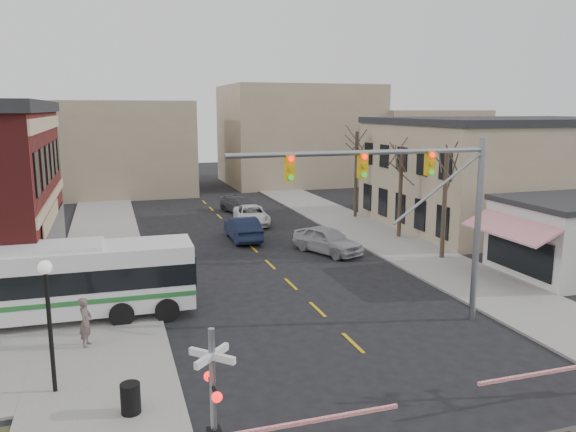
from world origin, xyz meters
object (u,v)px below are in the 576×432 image
at_px(traffic_signal_mast, 418,193).
at_px(rr_crossing_west, 230,404).
at_px(street_lamp, 48,299).
at_px(pedestrian_near, 86,322).
at_px(car_d, 241,205).
at_px(trash_bin, 131,398).
at_px(transit_bus, 43,282).
at_px(car_c, 251,215).
at_px(car_b, 243,228).
at_px(car_a, 327,240).
at_px(pedestrian_far, 98,300).

height_order(traffic_signal_mast, rr_crossing_west, traffic_signal_mast).
bearing_deg(street_lamp, pedestrian_near, 75.59).
distance_m(rr_crossing_west, street_lamp, 7.52).
distance_m(street_lamp, car_d, 32.79).
xyz_separation_m(trash_bin, car_d, (10.82, 32.09, 0.11)).
distance_m(transit_bus, street_lamp, 7.05).
bearing_deg(car_c, traffic_signal_mast, -80.88).
relative_size(car_b, pedestrian_near, 2.64).
bearing_deg(car_d, car_b, -123.71).
distance_m(car_a, car_d, 15.74).
height_order(pedestrian_near, pedestrian_far, pedestrian_near).
relative_size(car_b, car_c, 0.95).
distance_m(transit_bus, trash_bin, 9.63).
distance_m(street_lamp, trash_bin, 4.13).
relative_size(car_a, pedestrian_far, 3.05).
xyz_separation_m(car_b, pedestrian_near, (-9.98, -16.09, 0.25)).
bearing_deg(transit_bus, car_a, 24.90).
relative_size(transit_bus, rr_crossing_west, 2.29).
distance_m(transit_bus, rr_crossing_west, 13.79).
height_order(rr_crossing_west, car_b, rr_crossing_west).
bearing_deg(trash_bin, car_b, 68.47).
height_order(street_lamp, trash_bin, street_lamp).
bearing_deg(pedestrian_near, pedestrian_far, 6.98).
bearing_deg(car_d, car_c, -115.07).
height_order(rr_crossing_west, pedestrian_near, rr_crossing_west).
relative_size(car_a, car_c, 0.93).
relative_size(traffic_signal_mast, street_lamp, 2.52).
bearing_deg(trash_bin, pedestrian_near, 104.26).
relative_size(car_d, pedestrian_near, 2.50).
bearing_deg(pedestrian_far, transit_bus, 110.39).
xyz_separation_m(car_a, pedestrian_near, (-14.36, -10.89, 0.24)).
relative_size(street_lamp, car_b, 0.86).
bearing_deg(street_lamp, trash_bin, -42.82).
height_order(car_a, pedestrian_far, pedestrian_far).
height_order(transit_bus, trash_bin, transit_bus).
bearing_deg(car_b, pedestrian_near, 58.28).
bearing_deg(rr_crossing_west, car_a, 62.19).
bearing_deg(rr_crossing_west, car_d, 76.62).
height_order(car_b, pedestrian_near, pedestrian_near).
bearing_deg(pedestrian_far, rr_crossing_west, -134.85).
relative_size(pedestrian_near, pedestrian_far, 1.18).
height_order(car_c, car_d, car_c).
xyz_separation_m(traffic_signal_mast, car_a, (1.19, 12.79, -4.94)).
bearing_deg(car_a, car_d, 73.88).
relative_size(transit_bus, car_d, 2.63).
height_order(transit_bus, rr_crossing_west, rr_crossing_west).
bearing_deg(pedestrian_near, car_c, -14.32).
bearing_deg(car_b, traffic_signal_mast, 100.14).
bearing_deg(car_a, street_lamp, -160.59).
relative_size(car_c, pedestrian_far, 3.27).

